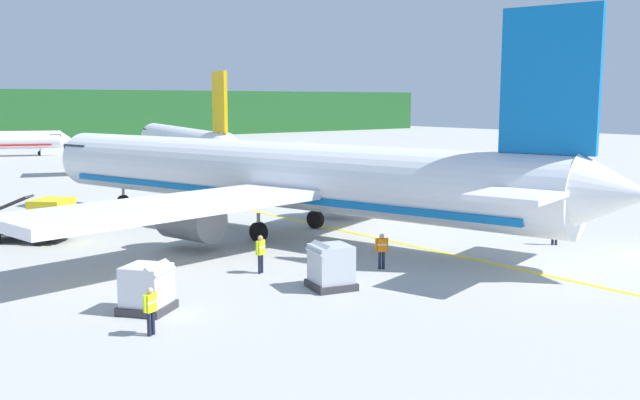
# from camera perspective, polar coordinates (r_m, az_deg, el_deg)

# --- Properties ---
(ground) EXTENTS (240.00, 320.00, 0.20)m
(ground) POSITION_cam_1_polar(r_m,az_deg,el_deg) (73.88, -9.75, 1.80)
(ground) COLOR #A8A8A3
(airliner_foreground) EXTENTS (34.31, 41.15, 11.90)m
(airliner_foreground) POSITION_cam_1_polar(r_m,az_deg,el_deg) (41.57, -3.58, 1.94)
(airliner_foreground) COLOR white
(airliner_foreground) RESTS_ON ground
(airliner_mid_apron) EXTENTS (30.19, 36.22, 10.46)m
(airliner_mid_apron) POSITION_cam_1_polar(r_m,az_deg,el_deg) (81.29, -10.88, 4.51)
(airliner_mid_apron) COLOR white
(airliner_mid_apron) RESTS_ON ground
(service_truck_baggage) EXTENTS (5.68, 5.77, 2.60)m
(service_truck_baggage) POSITION_cam_1_polar(r_m,az_deg,el_deg) (42.28, -21.93, -1.55)
(service_truck_baggage) COLOR yellow
(service_truck_baggage) RESTS_ON ground
(cargo_container_near) EXTENTS (2.12, 2.12, 1.98)m
(cargo_container_near) POSITION_cam_1_polar(r_m,az_deg,el_deg) (29.59, 0.85, -5.38)
(cargo_container_near) COLOR #333338
(cargo_container_near) RESTS_ON ground
(cargo_container_far) EXTENTS (2.40, 2.40, 1.89)m
(cargo_container_far) POSITION_cam_1_polar(r_m,az_deg,el_deg) (27.18, -13.73, -6.93)
(cargo_container_far) COLOR #333338
(cargo_container_far) RESTS_ON ground
(crew_marshaller) EXTENTS (0.59, 0.38, 1.75)m
(crew_marshaller) POSITION_cam_1_polar(r_m,az_deg,el_deg) (32.25, -4.81, -4.10)
(crew_marshaller) COLOR #191E33
(crew_marshaller) RESTS_ON ground
(crew_loader_left) EXTENTS (0.59, 0.39, 1.65)m
(crew_loader_left) POSITION_cam_1_polar(r_m,az_deg,el_deg) (24.49, -13.48, -8.39)
(crew_loader_left) COLOR #191E33
(crew_loader_left) RESTS_ON ground
(crew_loader_right) EXTENTS (0.57, 0.41, 1.67)m
(crew_loader_right) POSITION_cam_1_polar(r_m,az_deg,el_deg) (33.06, 4.98, -3.88)
(crew_loader_right) COLOR #191E33
(crew_loader_right) RESTS_ON ground
(crew_supervisor) EXTENTS (0.42, 0.56, 1.69)m
(crew_supervisor) POSITION_cam_1_polar(r_m,az_deg,el_deg) (40.40, 18.38, -2.07)
(crew_supervisor) COLOR #191E33
(crew_supervisor) RESTS_ON ground
(apron_guide_line) EXTENTS (0.30, 60.00, 0.01)m
(apron_guide_line) POSITION_cam_1_polar(r_m,az_deg,el_deg) (40.85, 4.14, -2.98)
(apron_guide_line) COLOR yellow
(apron_guide_line) RESTS_ON ground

